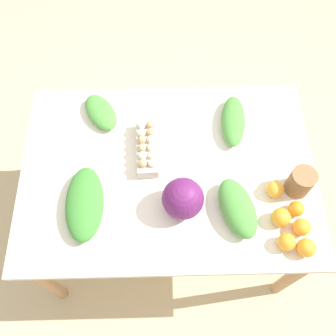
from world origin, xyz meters
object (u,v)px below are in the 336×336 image
greens_bunch_dandelion (237,208)px  orange_1 (286,242)px  egg_carton (147,147)px  orange_4 (275,189)px  cabbage_purple (183,199)px  greens_bunch_beet_tops (233,121)px  orange_0 (302,227)px  paper_bag (300,182)px  orange_3 (306,248)px  orange_2 (281,217)px  orange_5 (296,209)px  greens_bunch_scallion (85,203)px  greens_bunch_chard (101,112)px

greens_bunch_dandelion → orange_1: 0.24m
egg_carton → orange_4: (-0.57, 0.23, -0.00)m
cabbage_purple → greens_bunch_beet_tops: cabbage_purple is taller
orange_0 → orange_1: 0.10m
cabbage_purple → egg_carton: (0.16, -0.29, -0.05)m
cabbage_purple → paper_bag: 0.53m
orange_3 → orange_0: bearing=-88.9°
orange_0 → paper_bag: bearing=-96.1°
orange_1 → greens_bunch_dandelion: bearing=-39.0°
paper_bag → orange_2: bearing=55.9°
egg_carton → greens_bunch_beet_tops: size_ratio=1.01×
orange_0 → orange_5: bearing=-85.2°
orange_3 → orange_5: (0.01, -0.17, -0.00)m
greens_bunch_dandelion → orange_0: 0.28m
greens_bunch_scallion → paper_bag: bearing=-175.8°
cabbage_purple → orange_0: bearing=166.5°
paper_bag → orange_2: 0.19m
orange_2 → cabbage_purple: bearing=-10.3°
orange_0 → orange_4: 0.20m
paper_bag → orange_5: (0.03, 0.11, -0.03)m
cabbage_purple → greens_bunch_dandelion: size_ratio=0.64×
greens_bunch_scallion → greens_bunch_dandelion: (-0.67, 0.04, 0.00)m
orange_1 → orange_5: 0.16m
egg_carton → orange_3: bearing=50.7°
paper_bag → greens_bunch_chard: bearing=-25.0°
paper_bag → orange_3: bearing=86.2°
orange_0 → orange_5: 0.09m
orange_2 → orange_1: bearing=93.3°
egg_carton → orange_2: size_ratio=3.61×
paper_bag → orange_5: size_ratio=1.99×
orange_5 → paper_bag: bearing=-104.0°
greens_bunch_beet_tops → orange_0: bearing=113.1°
egg_carton → greens_bunch_scallion: egg_carton is taller
orange_2 → orange_4: orange_2 is taller
orange_4 → orange_5: (-0.08, 0.09, -0.00)m
orange_1 → greens_bunch_scallion: bearing=-12.5°
paper_bag → orange_3: (0.02, 0.29, -0.03)m
paper_bag → greens_bunch_beet_tops: paper_bag is taller
orange_1 → egg_carton: bearing=-39.0°
egg_carton → orange_5: bearing=61.3°
orange_1 → orange_2: orange_2 is taller
greens_bunch_chard → orange_2: bearing=144.5°
orange_3 → greens_bunch_dandelion: bearing=-33.9°
paper_bag → orange_0: paper_bag is taller
orange_1 → orange_5: (-0.07, -0.15, -0.00)m
cabbage_purple → orange_4: cabbage_purple is taller
cabbage_purple → orange_0: (-0.50, 0.12, -0.05)m
paper_bag → orange_1: bearing=69.5°
egg_carton → orange_3: (-0.66, 0.50, -0.00)m
cabbage_purple → orange_3: 0.55m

